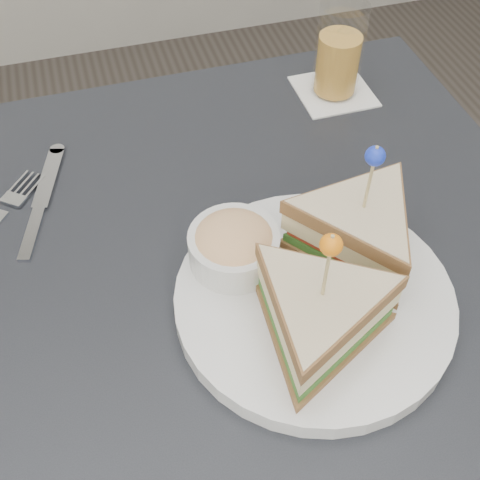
# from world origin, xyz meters

# --- Properties ---
(table) EXTENTS (0.80, 0.80, 0.75)m
(table) POSITION_xyz_m (0.00, 0.00, 0.67)
(table) COLOR black
(table) RESTS_ON ground
(plate_meal) EXTENTS (0.33, 0.31, 0.17)m
(plate_meal) POSITION_xyz_m (0.08, -0.06, 0.80)
(plate_meal) COLOR white
(plate_meal) RESTS_ON table
(cutlery_knife) EXTENTS (0.07, 0.20, 0.01)m
(cutlery_knife) POSITION_xyz_m (-0.19, 0.17, 0.75)
(cutlery_knife) COLOR silver
(cutlery_knife) RESTS_ON table
(drink_set) EXTENTS (0.11, 0.11, 0.14)m
(drink_set) POSITION_xyz_m (0.24, 0.29, 0.81)
(drink_set) COLOR white
(drink_set) RESTS_ON table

